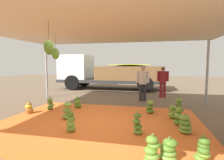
{
  "coord_description": "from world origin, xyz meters",
  "views": [
    {
      "loc": [
        1.43,
        -4.69,
        1.68
      ],
      "look_at": [
        -0.13,
        2.42,
        1.05
      ],
      "focal_mm": 27.71,
      "sensor_mm": 36.0,
      "label": 1
    }
  ],
  "objects_px": {
    "banana_bunch_1": "(168,150)",
    "banana_bunch_3": "(178,117)",
    "banana_bunch_10": "(71,122)",
    "banana_bunch_11": "(150,107)",
    "worker_1": "(163,80)",
    "banana_bunch_6": "(137,124)",
    "cargo_truck_main": "(106,72)",
    "banana_bunch_12": "(29,108)",
    "banana_bunch_2": "(178,105)",
    "banana_bunch_13": "(152,152)",
    "banana_bunch_8": "(185,125)",
    "banana_bunch_9": "(77,103)",
    "worker_0": "(143,81)",
    "banana_bunch_7": "(203,151)",
    "banana_bunch_5": "(67,111)",
    "banana_bunch_4": "(50,104)",
    "banana_bunch_0": "(173,112)"
  },
  "relations": [
    {
      "from": "banana_bunch_1",
      "to": "banana_bunch_3",
      "type": "height_order",
      "value": "banana_bunch_3"
    },
    {
      "from": "banana_bunch_10",
      "to": "banana_bunch_11",
      "type": "distance_m",
      "value": 2.87
    },
    {
      "from": "banana_bunch_1",
      "to": "worker_1",
      "type": "bearing_deg",
      "value": 87.04
    },
    {
      "from": "banana_bunch_6",
      "to": "cargo_truck_main",
      "type": "xyz_separation_m",
      "value": [
        -2.75,
        7.72,
        0.95
      ]
    },
    {
      "from": "banana_bunch_3",
      "to": "banana_bunch_6",
      "type": "height_order",
      "value": "banana_bunch_6"
    },
    {
      "from": "banana_bunch_3",
      "to": "banana_bunch_12",
      "type": "distance_m",
      "value": 4.88
    },
    {
      "from": "banana_bunch_2",
      "to": "banana_bunch_13",
      "type": "relative_size",
      "value": 0.94
    },
    {
      "from": "banana_bunch_1",
      "to": "banana_bunch_10",
      "type": "xyz_separation_m",
      "value": [
        -2.27,
        0.89,
        0.05
      ]
    },
    {
      "from": "banana_bunch_3",
      "to": "cargo_truck_main",
      "type": "height_order",
      "value": "cargo_truck_main"
    },
    {
      "from": "banana_bunch_10",
      "to": "worker_1",
      "type": "bearing_deg",
      "value": 64.16
    },
    {
      "from": "banana_bunch_8",
      "to": "worker_1",
      "type": "relative_size",
      "value": 0.31
    },
    {
      "from": "banana_bunch_3",
      "to": "banana_bunch_11",
      "type": "relative_size",
      "value": 1.11
    },
    {
      "from": "banana_bunch_9",
      "to": "worker_0",
      "type": "distance_m",
      "value": 3.23
    },
    {
      "from": "banana_bunch_7",
      "to": "banana_bunch_10",
      "type": "xyz_separation_m",
      "value": [
        -2.84,
        0.81,
        0.03
      ]
    },
    {
      "from": "banana_bunch_8",
      "to": "worker_1",
      "type": "xyz_separation_m",
      "value": [
        -0.21,
        4.85,
        0.72
      ]
    },
    {
      "from": "banana_bunch_1",
      "to": "banana_bunch_8",
      "type": "bearing_deg",
      "value": 69.16
    },
    {
      "from": "banana_bunch_7",
      "to": "worker_0",
      "type": "relative_size",
      "value": 0.3
    },
    {
      "from": "banana_bunch_3",
      "to": "banana_bunch_9",
      "type": "height_order",
      "value": "banana_bunch_3"
    },
    {
      "from": "banana_bunch_11",
      "to": "banana_bunch_13",
      "type": "bearing_deg",
      "value": -89.5
    },
    {
      "from": "banana_bunch_2",
      "to": "banana_bunch_9",
      "type": "height_order",
      "value": "banana_bunch_2"
    },
    {
      "from": "banana_bunch_7",
      "to": "banana_bunch_2",
      "type": "bearing_deg",
      "value": 87.84
    },
    {
      "from": "banana_bunch_8",
      "to": "banana_bunch_11",
      "type": "distance_m",
      "value": 1.8
    },
    {
      "from": "cargo_truck_main",
      "to": "worker_1",
      "type": "relative_size",
      "value": 4.45
    },
    {
      "from": "banana_bunch_7",
      "to": "banana_bunch_10",
      "type": "bearing_deg",
      "value": 164.12
    },
    {
      "from": "banana_bunch_9",
      "to": "banana_bunch_5",
      "type": "bearing_deg",
      "value": -79.14
    },
    {
      "from": "banana_bunch_10",
      "to": "banana_bunch_13",
      "type": "height_order",
      "value": "banana_bunch_10"
    },
    {
      "from": "banana_bunch_3",
      "to": "banana_bunch_8",
      "type": "distance_m",
      "value": 0.56
    },
    {
      "from": "banana_bunch_1",
      "to": "banana_bunch_4",
      "type": "distance_m",
      "value": 4.84
    },
    {
      "from": "banana_bunch_3",
      "to": "worker_0",
      "type": "relative_size",
      "value": 0.34
    },
    {
      "from": "banana_bunch_2",
      "to": "worker_1",
      "type": "relative_size",
      "value": 0.32
    },
    {
      "from": "worker_0",
      "to": "banana_bunch_10",
      "type": "bearing_deg",
      "value": -110.67
    },
    {
      "from": "banana_bunch_7",
      "to": "cargo_truck_main",
      "type": "distance_m",
      "value": 9.62
    },
    {
      "from": "banana_bunch_0",
      "to": "banana_bunch_9",
      "type": "bearing_deg",
      "value": 169.78
    },
    {
      "from": "banana_bunch_1",
      "to": "banana_bunch_2",
      "type": "relative_size",
      "value": 0.87
    },
    {
      "from": "banana_bunch_3",
      "to": "banana_bunch_4",
      "type": "height_order",
      "value": "banana_bunch_3"
    },
    {
      "from": "banana_bunch_1",
      "to": "banana_bunch_3",
      "type": "relative_size",
      "value": 0.8
    },
    {
      "from": "banana_bunch_6",
      "to": "banana_bunch_7",
      "type": "relative_size",
      "value": 1.14
    },
    {
      "from": "banana_bunch_3",
      "to": "worker_0",
      "type": "bearing_deg",
      "value": 109.17
    },
    {
      "from": "worker_1",
      "to": "worker_0",
      "type": "bearing_deg",
      "value": -132.19
    },
    {
      "from": "worker_1",
      "to": "banana_bunch_3",
      "type": "bearing_deg",
      "value": -88.18
    },
    {
      "from": "banana_bunch_11",
      "to": "banana_bunch_2",
      "type": "bearing_deg",
      "value": 30.85
    },
    {
      "from": "banana_bunch_3",
      "to": "banana_bunch_8",
      "type": "relative_size",
      "value": 1.12
    },
    {
      "from": "banana_bunch_0",
      "to": "worker_0",
      "type": "height_order",
      "value": "worker_0"
    },
    {
      "from": "banana_bunch_1",
      "to": "banana_bunch_4",
      "type": "relative_size",
      "value": 0.9
    },
    {
      "from": "banana_bunch_10",
      "to": "banana_bunch_0",
      "type": "bearing_deg",
      "value": 32.16
    },
    {
      "from": "banana_bunch_7",
      "to": "banana_bunch_13",
      "type": "relative_size",
      "value": 0.91
    },
    {
      "from": "banana_bunch_5",
      "to": "banana_bunch_12",
      "type": "height_order",
      "value": "banana_bunch_5"
    },
    {
      "from": "banana_bunch_4",
      "to": "banana_bunch_12",
      "type": "distance_m",
      "value": 0.77
    },
    {
      "from": "banana_bunch_1",
      "to": "banana_bunch_9",
      "type": "xyz_separation_m",
      "value": [
        -3.1,
        3.19,
        -0.0
      ]
    },
    {
      "from": "banana_bunch_10",
      "to": "cargo_truck_main",
      "type": "distance_m",
      "value": 8.04
    }
  ]
}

